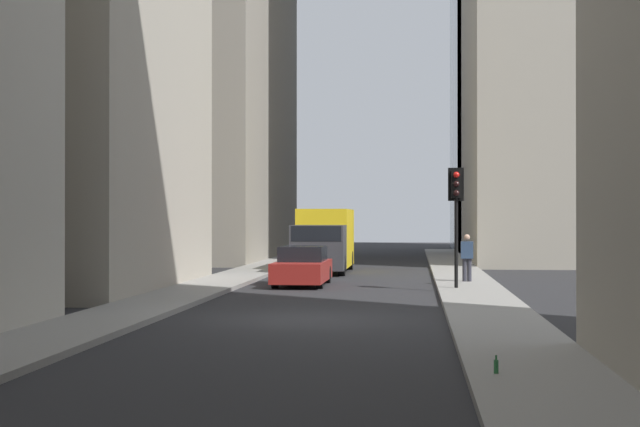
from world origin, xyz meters
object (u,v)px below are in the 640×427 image
sedan_red (302,267)px  pedestrian (467,256)px  traffic_light_midblock (456,199)px  discarded_bottle (496,366)px  delivery_truck (324,240)px

sedan_red → pedestrian: (0.72, -5.93, 0.41)m
sedan_red → traffic_light_midblock: 6.34m
sedan_red → discarded_bottle: sedan_red is taller
sedan_red → pedestrian: 5.99m
sedan_red → discarded_bottle: size_ratio=15.93×
traffic_light_midblock → discarded_bottle: (-16.19, 0.17, -2.81)m
delivery_truck → pedestrian: size_ratio=3.77×
delivery_truck → pedestrian: (-6.98, -5.93, -0.39)m
delivery_truck → traffic_light_midblock: size_ratio=1.63×
sedan_red → discarded_bottle: bearing=-164.2°
pedestrian → discarded_bottle: pedestrian is taller
sedan_red → discarded_bottle: (-18.48, -5.23, -0.42)m
delivery_truck → sedan_red: (-7.70, -0.00, -0.80)m
delivery_truck → sedan_red: size_ratio=1.50×
delivery_truck → pedestrian: delivery_truck is taller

